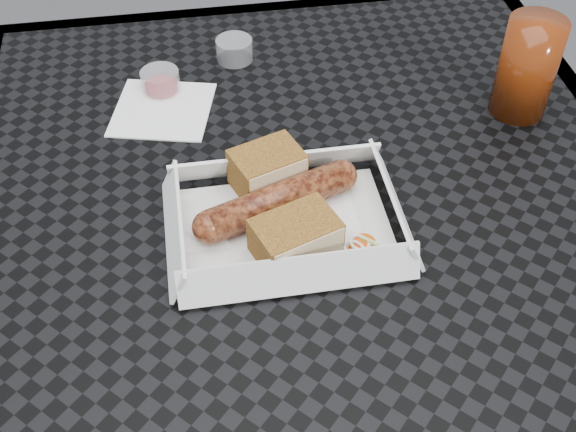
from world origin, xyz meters
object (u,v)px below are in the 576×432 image
object	(u,v)px
bratwurst	(277,201)
patio_table	(303,224)
drink_glass	(527,68)

from	to	relation	value
bratwurst	patio_table	bearing A→B (deg)	53.63
bratwurst	drink_glass	xyz separation A→B (m)	(0.33, 0.14, 0.04)
patio_table	bratwurst	size ratio (longest dim) A/B	4.27
patio_table	drink_glass	bearing A→B (deg)	16.13
patio_table	bratwurst	world-z (taller)	bratwurst
bratwurst	drink_glass	distance (m)	0.36
drink_glass	bratwurst	bearing A→B (deg)	-157.40
patio_table	bratwurst	distance (m)	0.12
patio_table	drink_glass	world-z (taller)	drink_glass
patio_table	bratwurst	bearing A→B (deg)	-126.37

